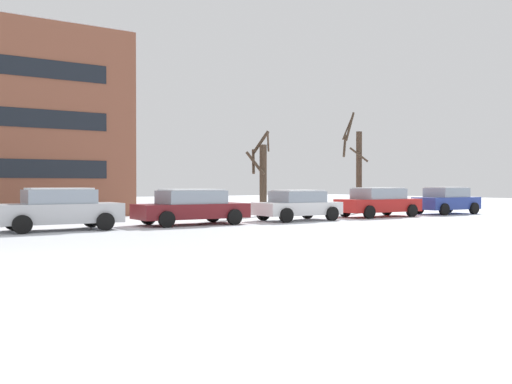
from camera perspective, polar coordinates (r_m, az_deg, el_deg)
The scene contains 8 objects.
ground_plane at distance 12.20m, azimuth -23.55°, elevation -7.08°, with size 120.00×120.00×0.00m, color white.
parked_car_silver at distance 21.32m, azimuth -19.37°, elevation -1.63°, with size 4.31×2.04×1.53m.
parked_car_maroon at distance 23.11m, azimuth -6.60°, elevation -1.48°, with size 4.60×2.17×1.46m.
parked_car_white at distance 25.66m, azimuth 4.24°, elevation -1.32°, with size 3.93×2.09×1.40m.
parked_car_red at distance 29.21m, azimuth 12.35°, elevation -1.00°, with size 4.54×2.02×1.50m.
parked_car_blue at distance 33.13m, azimuth 18.80°, elevation -0.81°, with size 3.84×2.00×1.51m.
tree_far_left at distance 29.33m, azimuth 0.63°, elevation 1.69°, with size 1.39×1.58×4.52m.
tree_far_mid at distance 32.85m, azimuth 10.26°, elevation 2.56°, with size 1.62×2.01×5.91m.
Camera 1 is at (-1.90, -11.93, 1.65)m, focal length 39.35 mm.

